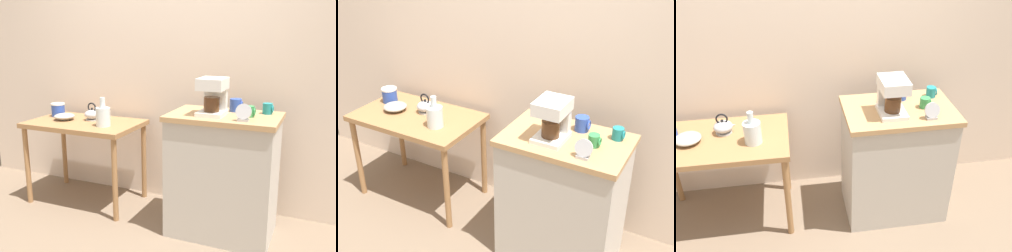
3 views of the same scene
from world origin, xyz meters
TOP-DOWN VIEW (x-y plane):
  - ground_plane at (0.00, 0.00)m, footprint 8.00×8.00m
  - back_wall at (0.10, 0.46)m, footprint 4.40×0.10m
  - wooden_table at (-0.68, 0.06)m, footprint 0.96×0.58m
  - kitchen_counter at (0.57, -0.04)m, footprint 0.77×0.51m
  - bowl_stoneware at (-0.88, 0.04)m, footprint 0.18×0.18m
  - teakettle at (-0.65, 0.13)m, footprint 0.16×0.13m
  - glass_carafe_vase at (-0.44, -0.02)m, footprint 0.12×0.12m
  - canister_enamel at (-1.03, 0.14)m, footprint 0.12×0.12m
  - coffee_maker at (0.50, -0.08)m, footprint 0.18×0.22m
  - mug_tall_green at (0.75, -0.05)m, footprint 0.08×0.07m
  - mug_dark_teal at (0.85, 0.10)m, footprint 0.08×0.07m
  - mug_blue at (0.62, 0.10)m, footprint 0.09×0.09m
  - table_clock at (0.74, -0.21)m, footprint 0.10×0.05m

SIDE VIEW (x-z plane):
  - ground_plane at x=0.00m, z-range 0.00..0.00m
  - kitchen_counter at x=0.57m, z-range 0.00..0.91m
  - wooden_table at x=-0.68m, z-range 0.27..0.99m
  - bowl_stoneware at x=-0.88m, z-range 0.73..0.78m
  - teakettle at x=-0.65m, z-range 0.69..0.85m
  - canister_enamel at x=-1.03m, z-range 0.72..0.84m
  - glass_carafe_vase at x=-0.44m, z-range 0.69..0.92m
  - mug_tall_green at x=0.75m, z-range 0.90..0.98m
  - mug_dark_teal at x=0.85m, z-range 0.90..0.98m
  - mug_blue at x=0.62m, z-range 0.90..1.00m
  - table_clock at x=0.74m, z-range 0.90..1.01m
  - coffee_maker at x=0.50m, z-range 0.92..1.18m
  - back_wall at x=0.10m, z-range 0.00..2.80m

